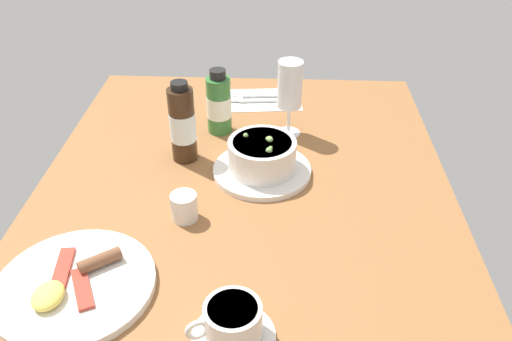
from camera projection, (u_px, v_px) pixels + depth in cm
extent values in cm
cube|color=brown|center=(243.00, 201.00, 105.54)|extent=(110.00, 84.00, 3.00)
cylinder|color=silver|center=(262.00, 170.00, 110.82)|extent=(20.55, 20.55, 1.20)
cylinder|color=silver|center=(262.00, 155.00, 108.66)|extent=(14.07, 14.07, 6.44)
cylinder|color=beige|center=(262.00, 145.00, 107.29)|extent=(12.10, 12.10, 1.60)
sphere|color=#7FAA56|center=(270.00, 140.00, 107.19)|extent=(1.22, 1.22, 1.22)
sphere|color=#7FAA56|center=(271.00, 148.00, 104.69)|extent=(0.81, 0.81, 0.81)
sphere|color=#7FAA56|center=(268.00, 139.00, 107.52)|extent=(1.10, 1.10, 1.10)
sphere|color=#7FAA56|center=(248.00, 136.00, 108.65)|extent=(1.06, 1.06, 1.06)
sphere|color=#7FAA56|center=(270.00, 139.00, 107.50)|extent=(1.23, 1.23, 1.23)
sphere|color=#7FAA56|center=(269.00, 151.00, 103.91)|extent=(1.31, 1.31, 1.31)
cube|color=silver|center=(262.00, 100.00, 138.71)|extent=(14.97, 21.14, 0.30)
cube|color=silver|center=(266.00, 100.00, 137.46)|extent=(2.62, 14.05, 0.50)
cube|color=silver|center=(236.00, 100.00, 137.77)|extent=(2.55, 3.81, 0.40)
cube|color=silver|center=(266.00, 96.00, 139.76)|extent=(2.32, 13.03, 0.50)
ellipsoid|color=silver|center=(240.00, 95.00, 140.01)|extent=(2.40, 4.00, 0.60)
cylinder|color=silver|center=(233.00, 335.00, 76.37)|extent=(12.31, 12.31, 0.90)
cylinder|color=silver|center=(233.00, 321.00, 74.59)|extent=(8.39, 8.39, 5.39)
cylinder|color=#311D13|center=(233.00, 310.00, 73.35)|extent=(7.13, 7.13, 1.00)
torus|color=silver|center=(197.00, 330.00, 72.96)|extent=(2.14, 3.63, 3.60)
cylinder|color=silver|center=(184.00, 207.00, 97.42)|extent=(4.92, 4.92, 5.31)
cone|color=silver|center=(172.00, 202.00, 95.38)|extent=(2.69, 2.88, 2.36)
cylinder|color=white|center=(288.00, 132.00, 124.61)|extent=(5.72, 5.72, 0.40)
cylinder|color=white|center=(289.00, 119.00, 122.56)|extent=(0.80, 0.80, 6.82)
cylinder|color=white|center=(290.00, 84.00, 117.60)|extent=(5.62, 5.62, 10.73)
cylinder|color=#E6E9C5|center=(290.00, 91.00, 118.51)|extent=(4.61, 4.61, 6.44)
cylinder|color=#337233|center=(219.00, 105.00, 121.98)|extent=(5.64, 5.64, 13.40)
cylinder|color=silver|center=(219.00, 106.00, 122.13)|extent=(5.75, 5.75, 5.09)
cylinder|color=black|center=(218.00, 74.00, 117.60)|extent=(3.66, 3.66, 2.07)
cylinder|color=#382314|center=(183.00, 125.00, 111.25)|extent=(5.43, 5.43, 16.47)
cylinder|color=silver|center=(183.00, 126.00, 111.43)|extent=(5.54, 5.54, 6.26)
cylinder|color=black|center=(179.00, 86.00, 106.13)|extent=(3.53, 3.53, 1.59)
cylinder|color=silver|center=(75.00, 285.00, 84.00)|extent=(25.49, 25.49, 1.40)
cube|color=#AB3828|center=(82.00, 288.00, 82.13)|extent=(9.14, 6.12, 0.60)
cube|color=#AB3828|center=(63.00, 268.00, 85.81)|extent=(9.25, 3.69, 0.60)
cylinder|color=brown|center=(100.00, 260.00, 85.95)|extent=(5.92, 6.94, 2.20)
ellipsoid|color=#F2D859|center=(48.00, 296.00, 79.99)|extent=(6.00, 4.80, 2.40)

